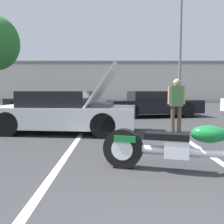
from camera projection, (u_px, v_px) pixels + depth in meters
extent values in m
cube|color=white|center=(66.00, 157.00, 4.69)|extent=(0.12, 5.21, 0.01)
cube|color=white|center=(212.00, 157.00, 4.69)|extent=(0.12, 5.21, 0.01)
cube|color=beige|center=(118.00, 82.00, 28.60)|extent=(32.00, 4.00, 4.40)
cube|color=gray|center=(118.00, 64.00, 28.43)|extent=(32.00, 4.20, 0.30)
cylinder|color=slate|center=(180.00, 52.00, 18.73)|extent=(0.18, 0.18, 8.35)
cylinder|color=black|center=(123.00, 148.00, 4.00)|extent=(0.65, 0.33, 0.63)
cylinder|color=silver|center=(123.00, 148.00, 4.00)|extent=(0.38, 0.26, 0.35)
cylinder|color=silver|center=(187.00, 152.00, 3.72)|extent=(1.64, 0.59, 0.12)
cube|color=silver|center=(177.00, 148.00, 3.76)|extent=(0.41, 0.33, 0.28)
ellipsoid|color=#146B2D|center=(209.00, 134.00, 3.61)|extent=(0.56, 0.41, 0.26)
cube|color=black|center=(167.00, 136.00, 3.79)|extent=(0.70, 0.44, 0.10)
cube|color=#146B2D|center=(126.00, 138.00, 3.98)|extent=(0.40, 0.31, 0.10)
cylinder|color=silver|center=(158.00, 152.00, 3.96)|extent=(1.25, 0.45, 0.09)
cube|color=white|center=(64.00, 116.00, 7.45)|extent=(4.40, 2.31, 0.59)
cube|color=black|center=(58.00, 99.00, 7.43)|extent=(2.07, 1.88, 0.45)
cylinder|color=black|center=(103.00, 125.00, 6.51)|extent=(0.69, 0.29, 0.67)
cylinder|color=black|center=(111.00, 118.00, 8.14)|extent=(0.69, 0.29, 0.67)
cylinder|color=black|center=(8.00, 124.00, 6.79)|extent=(0.69, 0.29, 0.67)
cylinder|color=black|center=(34.00, 118.00, 8.42)|extent=(0.69, 0.29, 0.67)
cube|color=white|center=(104.00, 86.00, 7.24)|extent=(1.06, 1.80, 1.23)
cube|color=#4C4C51|center=(102.00, 108.00, 7.30)|extent=(0.71, 1.09, 0.28)
cube|color=black|center=(46.00, 104.00, 14.11)|extent=(4.89, 3.57, 0.61)
cube|color=black|center=(43.00, 95.00, 14.14)|extent=(2.55, 2.39, 0.39)
cylinder|color=black|center=(57.00, 108.00, 12.79)|extent=(0.71, 0.48, 0.68)
cylinder|color=black|center=(75.00, 106.00, 14.32)|extent=(0.71, 0.48, 0.68)
cylinder|color=black|center=(16.00, 107.00, 13.93)|extent=(0.71, 0.48, 0.68)
cylinder|color=black|center=(36.00, 105.00, 15.46)|extent=(0.71, 0.48, 0.68)
cube|color=black|center=(154.00, 106.00, 12.05)|extent=(4.58, 2.57, 0.61)
cube|color=black|center=(151.00, 96.00, 11.97)|extent=(2.21, 1.97, 0.42)
cylinder|color=black|center=(188.00, 110.00, 11.49)|extent=(0.72, 0.34, 0.69)
cylinder|color=black|center=(173.00, 108.00, 13.09)|extent=(0.72, 0.34, 0.69)
cylinder|color=black|center=(131.00, 111.00, 11.03)|extent=(0.72, 0.34, 0.69)
cylinder|color=black|center=(123.00, 108.00, 12.62)|extent=(0.72, 0.34, 0.69)
cylinder|color=brown|center=(173.00, 119.00, 7.53)|extent=(0.12, 0.12, 0.77)
cylinder|color=brown|center=(180.00, 119.00, 7.53)|extent=(0.12, 0.12, 0.77)
cube|color=#4C7F47|center=(177.00, 96.00, 7.47)|extent=(0.36, 0.20, 0.61)
cylinder|color=tan|center=(169.00, 95.00, 7.47)|extent=(0.08, 0.08, 0.55)
cylinder|color=tan|center=(184.00, 95.00, 7.47)|extent=(0.08, 0.08, 0.55)
sphere|color=tan|center=(177.00, 82.00, 7.44)|extent=(0.21, 0.21, 0.21)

